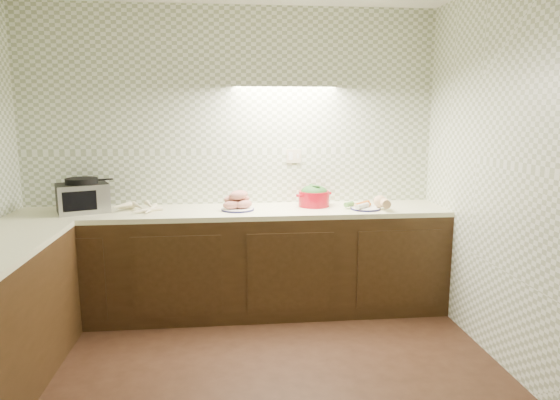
{
  "coord_description": "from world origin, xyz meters",
  "views": [
    {
      "loc": [
        -0.03,
        -2.62,
        1.71
      ],
      "look_at": [
        0.37,
        1.25,
        1.02
      ],
      "focal_mm": 32.0,
      "sensor_mm": 36.0,
      "label": 1
    }
  ],
  "objects": [
    {
      "name": "toaster_oven",
      "position": [
        -1.22,
        1.53,
        1.03
      ],
      "size": [
        0.48,
        0.43,
        0.28
      ],
      "rotation": [
        0.0,
        0.0,
        0.38
      ],
      "color": "black",
      "rests_on": "counter"
    },
    {
      "name": "onion_bowl",
      "position": [
        0.03,
        1.62,
        0.94
      ],
      "size": [
        0.14,
        0.14,
        0.11
      ],
      "color": "black",
      "rests_on": "counter"
    },
    {
      "name": "parsnip_pile",
      "position": [
        -0.8,
        1.47,
        0.93
      ],
      "size": [
        0.31,
        0.28,
        0.07
      ],
      "color": "#F2ECC1",
      "rests_on": "counter"
    },
    {
      "name": "veg_plate",
      "position": [
        1.16,
        1.4,
        0.94
      ],
      "size": [
        0.38,
        0.27,
        0.12
      ],
      "rotation": [
        0.0,
        0.0,
        -0.26
      ],
      "color": "#171546",
      "rests_on": "counter"
    },
    {
      "name": "counter",
      "position": [
        -0.68,
        0.68,
        0.45
      ],
      "size": [
        3.6,
        3.6,
        0.9
      ],
      "color": "black",
      "rests_on": "ground"
    },
    {
      "name": "sweet_potato_plate",
      "position": [
        0.04,
        1.49,
        0.96
      ],
      "size": [
        0.27,
        0.27,
        0.16
      ],
      "rotation": [
        0.0,
        0.0,
        0.27
      ],
      "color": "#171546",
      "rests_on": "counter"
    },
    {
      "name": "room",
      "position": [
        0.0,
        0.0,
        1.63
      ],
      "size": [
        3.6,
        3.6,
        2.6
      ],
      "color": "black",
      "rests_on": "ground"
    },
    {
      "name": "dutch_oven",
      "position": [
        0.7,
        1.59,
        0.99
      ],
      "size": [
        0.35,
        0.35,
        0.19
      ],
      "rotation": [
        0.0,
        0.0,
        0.43
      ],
      "color": "#AD091A",
      "rests_on": "counter"
    }
  ]
}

